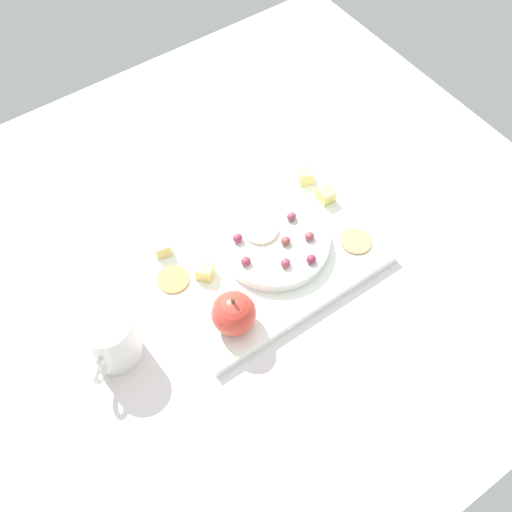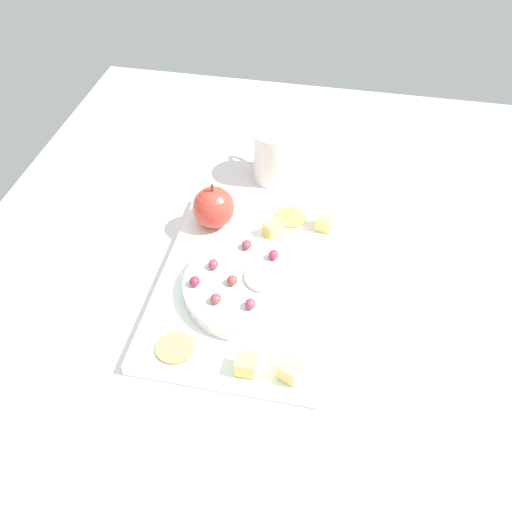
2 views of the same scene
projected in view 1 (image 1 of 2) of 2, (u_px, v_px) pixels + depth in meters
table at (229, 260)px, 102.03cm from camera, size 116.68×101.75×3.11cm
platter at (263, 255)px, 99.61cm from camera, size 35.65×26.48×1.91cm
serving_dish at (274, 242)px, 98.58cm from camera, size 18.12×18.12×2.21cm
apple_whole at (234, 313)px, 88.79cm from camera, size 6.75×6.75×6.75cm
apple_stem at (233, 300)px, 85.47cm from camera, size 0.50×0.50×1.20cm
cheese_cube_0 at (205, 271)px, 95.31cm from camera, size 3.59×3.59×2.54cm
cheese_cube_1 at (162, 248)px, 97.72cm from camera, size 3.02×3.02×2.54cm
cheese_cube_2 at (326, 195)px, 103.73cm from camera, size 2.64×2.64×2.54cm
cheese_cube_3 at (305, 176)px, 106.15cm from camera, size 3.32×3.32×2.54cm
cracker_0 at (356, 241)px, 99.72cm from camera, size 5.19×5.19×0.40cm
cracker_1 at (172, 278)px, 95.87cm from camera, size 5.19×5.19×0.40cm
grape_0 at (285, 263)px, 94.17cm from camera, size 1.65×1.49×1.41cm
grape_1 at (309, 236)px, 97.00cm from camera, size 1.65×1.49×1.35cm
grape_2 at (286, 241)px, 96.48cm from camera, size 1.65×1.49×1.38cm
grape_3 at (238, 238)px, 96.71cm from camera, size 1.65×1.49×1.51cm
grape_4 at (291, 217)px, 99.13cm from camera, size 1.65×1.49×1.43cm
grape_5 at (244, 262)px, 94.26cm from camera, size 1.65×1.49×1.33cm
grape_6 at (311, 259)px, 94.55cm from camera, size 1.65×1.49×1.41cm
apple_slice_0 at (260, 230)px, 98.19cm from camera, size 5.86×5.86×0.60cm
cup at (111, 339)px, 87.03cm from camera, size 9.17×9.24×9.65cm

